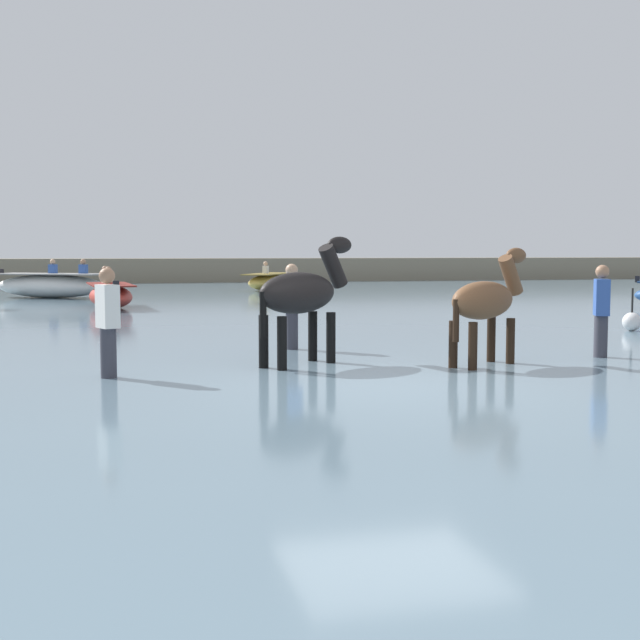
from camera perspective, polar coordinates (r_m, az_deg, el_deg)
ground_plane at (r=10.35m, az=4.72°, el=-5.67°), size 120.00×120.00×0.00m
water_surface at (r=20.00m, az=-4.42°, el=-0.33°), size 90.00×90.00×0.25m
horse_lead_black at (r=11.99m, az=-1.21°, el=1.57°), size 1.72×1.35×2.04m
horse_trailing_bay at (r=12.16m, az=10.87°, el=1.08°), size 1.62×1.18×1.88m
boat_mid_channel at (r=30.39m, az=-17.29°, el=2.19°), size 4.18×3.20×1.30m
boat_far_offshore at (r=24.66m, az=-13.62°, el=1.58°), size 1.41×3.33×1.14m
boat_far_inshore at (r=34.68m, az=-3.38°, el=2.54°), size 2.78×3.69×1.15m
person_onlooker_right at (r=13.91m, az=-1.87°, el=0.58°), size 0.38×0.32×1.63m
person_wading_mid at (r=11.10m, az=-13.78°, el=-0.57°), size 0.31×0.37×1.63m
person_onlooker_left at (r=13.52m, az=18.02°, el=0.24°), size 0.31×0.37×1.63m
channel_buoy at (r=18.16m, az=19.83°, el=-0.08°), size 0.37×0.37×0.85m
far_shoreline at (r=44.10m, az=-9.60°, el=3.09°), size 80.00×2.40×1.44m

